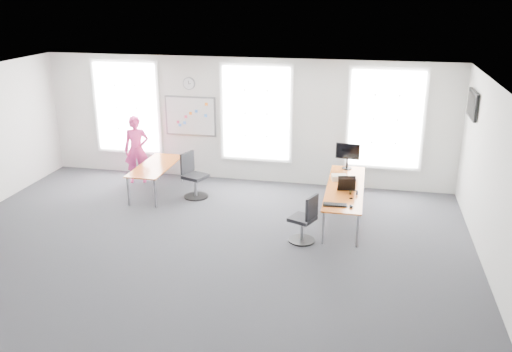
% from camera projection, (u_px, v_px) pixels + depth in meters
% --- Properties ---
extents(floor, '(10.00, 10.00, 0.00)m').
position_uv_depth(floor, '(195.00, 251.00, 9.81)').
color(floor, '#2A2A30').
rests_on(floor, ground).
extents(ceiling, '(10.00, 10.00, 0.00)m').
position_uv_depth(ceiling, '(188.00, 86.00, 8.83)').
color(ceiling, silver).
rests_on(ceiling, ground).
extents(wall_back, '(10.00, 0.00, 10.00)m').
position_uv_depth(wall_back, '(244.00, 121.00, 13.01)').
color(wall_back, silver).
rests_on(wall_back, ground).
extents(wall_front, '(10.00, 0.00, 10.00)m').
position_uv_depth(wall_front, '(71.00, 294.00, 5.62)').
color(wall_front, silver).
rests_on(wall_front, ground).
extents(wall_right, '(0.00, 10.00, 10.00)m').
position_uv_depth(wall_right, '(501.00, 194.00, 8.34)').
color(wall_right, silver).
rests_on(wall_right, ground).
extents(window_left, '(1.60, 0.06, 2.20)m').
position_uv_depth(window_left, '(127.00, 107.00, 13.50)').
color(window_left, white).
rests_on(window_left, wall_back).
extents(window_mid, '(1.60, 0.06, 2.20)m').
position_uv_depth(window_mid, '(256.00, 113.00, 12.86)').
color(window_mid, white).
rests_on(window_mid, wall_back).
extents(window_right, '(1.60, 0.06, 2.20)m').
position_uv_depth(window_right, '(385.00, 119.00, 12.28)').
color(window_right, white).
rests_on(window_right, wall_back).
extents(desk_right, '(0.74, 2.79, 0.68)m').
position_uv_depth(desk_right, '(345.00, 189.00, 11.05)').
color(desk_right, '#B44F1C').
rests_on(desk_right, ground).
extents(desk_left, '(0.74, 1.84, 0.67)m').
position_uv_depth(desk_left, '(156.00, 167.00, 12.43)').
color(desk_left, '#B44F1C').
rests_on(desk_left, ground).
extents(chair_right, '(0.56, 0.56, 0.94)m').
position_uv_depth(chair_right, '(305.00, 221.00, 10.05)').
color(chair_right, black).
rests_on(chair_right, ground).
extents(chair_left, '(0.60, 0.60, 1.03)m').
position_uv_depth(chair_left, '(193.00, 178.00, 12.24)').
color(chair_left, black).
rests_on(chair_left, ground).
extents(person, '(0.69, 0.57, 1.64)m').
position_uv_depth(person, '(137.00, 150.00, 13.08)').
color(person, '#F13A8C').
rests_on(person, ground).
extents(whiteboard, '(1.20, 0.03, 0.90)m').
position_uv_depth(whiteboard, '(190.00, 116.00, 13.23)').
color(whiteboard, silver).
rests_on(whiteboard, wall_back).
extents(wall_clock, '(0.30, 0.04, 0.30)m').
position_uv_depth(wall_clock, '(189.00, 83.00, 12.97)').
color(wall_clock, gray).
rests_on(wall_clock, wall_back).
extents(tv, '(0.06, 0.90, 0.55)m').
position_uv_depth(tv, '(473.00, 105.00, 10.87)').
color(tv, black).
rests_on(tv, wall_right).
extents(keyboard, '(0.46, 0.20, 0.02)m').
position_uv_depth(keyboard, '(335.00, 205.00, 10.09)').
color(keyboard, black).
rests_on(keyboard, desk_right).
extents(mouse, '(0.09, 0.13, 0.05)m').
position_uv_depth(mouse, '(351.00, 206.00, 9.99)').
color(mouse, black).
rests_on(mouse, desk_right).
extents(lens_cap, '(0.08, 0.08, 0.01)m').
position_uv_depth(lens_cap, '(351.00, 198.00, 10.42)').
color(lens_cap, black).
rests_on(lens_cap, desk_right).
extents(headphones, '(0.17, 0.09, 0.10)m').
position_uv_depth(headphones, '(353.00, 193.00, 10.61)').
color(headphones, black).
rests_on(headphones, desk_right).
extents(laptop_sleeve, '(0.36, 0.25, 0.29)m').
position_uv_depth(laptop_sleeve, '(347.00, 184.00, 10.79)').
color(laptop_sleeve, black).
rests_on(laptop_sleeve, desk_right).
extents(paper_stack, '(0.35, 0.28, 0.11)m').
position_uv_depth(paper_stack, '(339.00, 177.00, 11.42)').
color(paper_stack, '#F0E5C3').
rests_on(paper_stack, desk_right).
extents(monitor, '(0.53, 0.22, 0.59)m').
position_uv_depth(monitor, '(348.00, 154.00, 12.02)').
color(monitor, black).
rests_on(monitor, desk_right).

